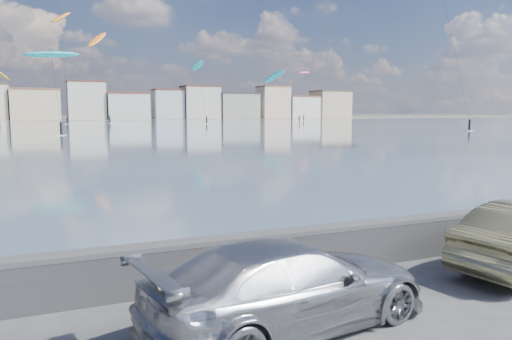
{
  "coord_description": "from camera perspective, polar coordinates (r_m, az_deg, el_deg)",
  "views": [
    {
      "loc": [
        -3.55,
        -6.74,
        3.61
      ],
      "look_at": [
        1.0,
        4.0,
        2.2
      ],
      "focal_mm": 35.0,
      "sensor_mm": 36.0,
      "label": 1
    }
  ],
  "objects": [
    {
      "name": "ground",
      "position": [
        8.43,
        4.58,
        -18.48
      ],
      "size": [
        700.0,
        700.0,
        0.0
      ],
      "primitive_type": "plane",
      "color": "#333335",
      "rests_on": "ground"
    },
    {
      "name": "bay_water",
      "position": [
        98.37,
        -20.93,
        4.33
      ],
      "size": [
        500.0,
        177.0,
        0.0
      ],
      "primitive_type": "cube",
      "color": "#475469",
      "rests_on": "ground"
    },
    {
      "name": "far_shore_strip",
      "position": [
        206.8,
        -22.07,
        5.38
      ],
      "size": [
        500.0,
        60.0,
        0.0
      ],
      "primitive_type": "cube",
      "color": "#4C473D",
      "rests_on": "ground"
    },
    {
      "name": "seawall",
      "position": [
        10.53,
        -2.29,
        -9.83
      ],
      "size": [
        400.0,
        0.36,
        1.08
      ],
      "color": "#28282B",
      "rests_on": "ground"
    },
    {
      "name": "far_buildings",
      "position": [
        192.82,
        -21.68,
        7.12
      ],
      "size": [
        240.79,
        13.26,
        14.6
      ],
      "color": "beige",
      "rests_on": "ground"
    },
    {
      "name": "car_silver",
      "position": [
        8.47,
        3.81,
        -12.92
      ],
      "size": [
        5.39,
        2.93,
        1.48
      ],
      "primitive_type": "imported",
      "rotation": [
        0.0,
        0.0,
        1.75
      ],
      "color": "#A4A6AB",
      "rests_on": "ground"
    },
    {
      "name": "kitesurfer_0",
      "position": [
        177.6,
        5.52,
        10.93
      ],
      "size": [
        8.24,
        10.41,
        17.55
      ],
      "color": "#E5338C",
      "rests_on": "ground"
    },
    {
      "name": "kitesurfer_10",
      "position": [
        162.18,
        2.11,
        10.58
      ],
      "size": [
        5.56,
        18.9,
        16.78
      ],
      "color": "#19BFBF",
      "rests_on": "ground"
    },
    {
      "name": "kitesurfer_11",
      "position": [
        141.49,
        -6.68,
        11.68
      ],
      "size": [
        2.74,
        14.52,
        17.26
      ],
      "color": "#19BFBF",
      "rests_on": "ground"
    },
    {
      "name": "kitesurfer_12",
      "position": [
        87.59,
        -22.34,
        11.99
      ],
      "size": [
        8.57,
        13.26,
        13.13
      ],
      "color": "#19BFBF",
      "rests_on": "ground"
    },
    {
      "name": "kitesurfer_13",
      "position": [
        149.25,
        -21.37,
        15.8
      ],
      "size": [
        7.04,
        15.92,
        30.94
      ],
      "color": "orange",
      "rests_on": "ground"
    },
    {
      "name": "kitesurfer_15",
      "position": [
        150.17,
        -17.7,
        13.89
      ],
      "size": [
        7.34,
        13.41,
        26.0
      ],
      "color": "orange",
      "rests_on": "ground"
    }
  ]
}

